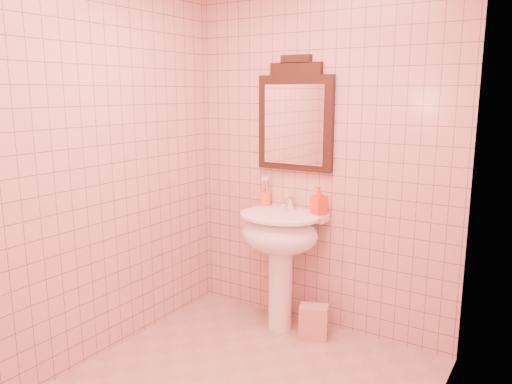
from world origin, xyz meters
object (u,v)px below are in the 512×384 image
Objects in this scene: mirror at (295,118)px; soap_dispenser at (319,201)px; towel at (313,322)px; toothbrush_cup at (265,198)px; pedestal_sink at (280,242)px.

soap_dispenser is at bearing -16.17° from mirror.
mirror is 1.44m from towel.
soap_dispenser is 0.82× the size of towel.
soap_dispenser is (0.23, -0.07, -0.56)m from mirror.
towel is (0.04, -0.13, -0.84)m from soap_dispenser.
toothbrush_cup is 0.81× the size of towel.
towel is at bearing -18.53° from toothbrush_cup.
pedestal_sink is 3.62× the size of towel.
pedestal_sink reaches higher than towel.
toothbrush_cup is at bearing -173.26° from mirror.
towel is at bearing 1.30° from pedestal_sink.
soap_dispenser is (0.46, -0.04, 0.04)m from toothbrush_cup.
soap_dispenser is (0.23, 0.13, 0.30)m from pedestal_sink.
pedestal_sink is at bearing -178.70° from towel.
mirror reaches higher than towel.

